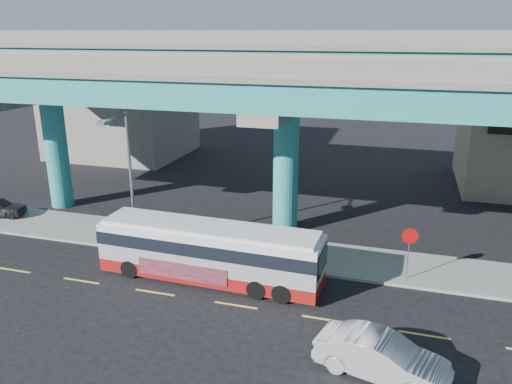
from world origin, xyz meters
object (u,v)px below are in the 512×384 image
(sedan, at_px, (382,357))
(stop_sign, at_px, (409,243))
(transit_bus, at_px, (210,250))
(street_lamp, at_px, (124,163))

(sedan, distance_m, stop_sign, 7.66)
(transit_bus, relative_size, stop_sign, 4.20)
(transit_bus, bearing_deg, stop_sign, 16.96)
(street_lamp, height_order, stop_sign, street_lamp)
(sedan, xyz_separation_m, street_lamp, (-13.85, 6.77, 4.31))
(sedan, height_order, stop_sign, stop_sign)
(street_lamp, bearing_deg, transit_bus, -18.07)
(transit_bus, distance_m, sedan, 9.85)
(sedan, relative_size, stop_sign, 1.85)
(transit_bus, xyz_separation_m, stop_sign, (9.23, 2.50, 0.51))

